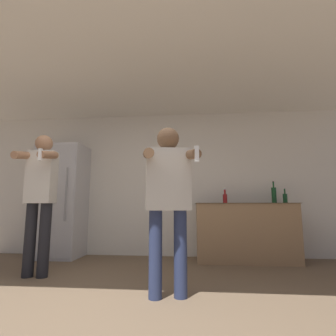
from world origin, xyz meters
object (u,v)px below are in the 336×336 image
bottle_clear_vodka (225,198)px  bottle_green_wine (274,195)px  person_woman_foreground (168,192)px  bottle_short_whiskey (285,198)px  refrigerator (61,200)px  person_man_side (40,193)px

bottle_clear_vodka → bottle_green_wine: 0.79m
bottle_clear_vodka → person_woman_foreground: 2.00m
bottle_clear_vodka → bottle_short_whiskey: (0.96, 0.00, -0.01)m
refrigerator → person_man_side: 1.27m
refrigerator → bottle_short_whiskey: size_ratio=7.67×
bottle_clear_vodka → bottle_short_whiskey: size_ratio=1.00×
bottle_green_wine → person_woman_foreground: person_woman_foreground is taller
person_woman_foreground → person_man_side: size_ratio=0.93×
person_woman_foreground → refrigerator: bearing=138.5°
refrigerator → bottle_clear_vodka: 2.81m
bottle_green_wine → bottle_clear_vodka: bearing=180.0°
bottle_green_wine → person_woman_foreground: (-1.56, -1.85, -0.05)m
bottle_short_whiskey → person_woman_foreground: size_ratio=0.15×
refrigerator → person_man_side: size_ratio=1.08×
bottle_clear_vodka → person_man_side: size_ratio=0.14×
bottle_short_whiskey → person_man_side: size_ratio=0.14×
refrigerator → person_man_side: refrigerator is taller
refrigerator → person_man_side: bearing=-74.0°
bottle_green_wine → person_man_side: bearing=-158.7°
person_man_side → bottle_green_wine: bearing=21.3°
refrigerator → bottle_short_whiskey: bearing=0.7°
bottle_short_whiskey → bottle_green_wine: bearing=180.0°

